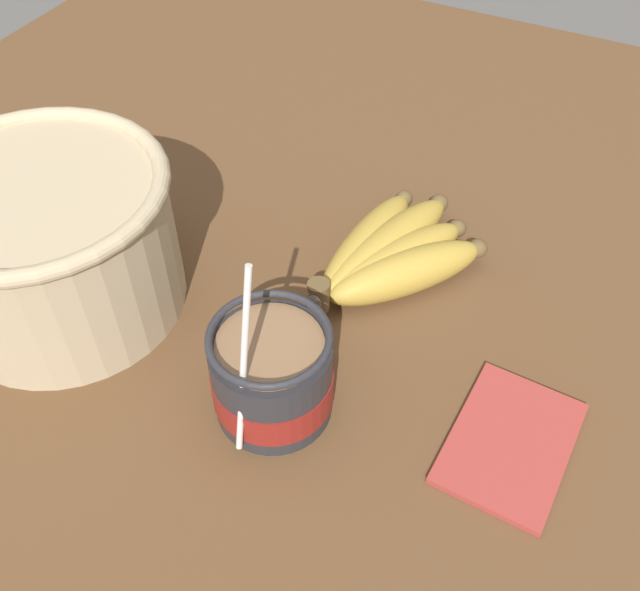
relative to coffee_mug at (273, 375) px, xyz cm
name	(u,v)px	position (x,y,z in cm)	size (l,w,h in cm)	color
table	(350,376)	(6.60, -3.78, -5.80)	(137.11, 137.11, 3.61)	brown
coffee_mug	(273,375)	(0.00, 0.00, 0.00)	(13.72, 9.66, 17.59)	#28282D
banana_bunch	(390,255)	(18.50, -2.26, -1.94)	(19.70, 14.03, 4.37)	brown
woven_basket	(51,241)	(1.94, 22.80, 3.26)	(22.33, 22.33, 13.79)	tan
napkin	(510,442)	(4.94, -18.29, -3.69)	(13.04, 9.47, 0.60)	#A33833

